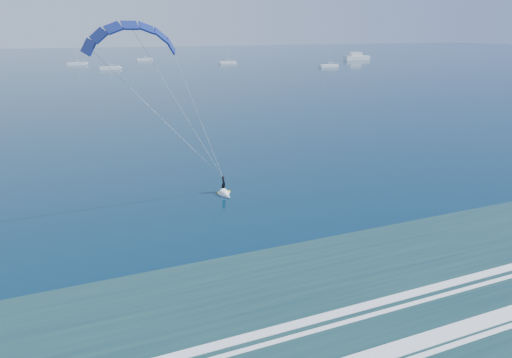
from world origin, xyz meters
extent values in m
cube|color=#1E423F|center=(0.00, 8.00, 0.01)|extent=(600.00, 22.00, 0.03)
cube|color=white|center=(0.00, 5.50, 0.04)|extent=(600.00, 1.10, 0.07)
cube|color=white|center=(0.00, 9.50, 0.04)|extent=(600.00, 0.70, 0.07)
cube|color=#A2B815|center=(-1.89, 32.69, 0.04)|extent=(1.45, 0.47, 0.08)
imported|color=black|center=(-1.89, 32.69, 0.98)|extent=(0.44, 0.66, 1.79)
cone|color=white|center=(-2.04, 31.39, 0.08)|extent=(1.31, 1.74, 1.10)
cube|color=white|center=(135.65, 208.46, 1.09)|extent=(14.92, 3.98, 2.19)
cube|color=white|center=(134.65, 208.46, 3.18)|extent=(6.96, 3.18, 1.99)
cylinder|color=silver|center=(134.65, 208.46, 5.18)|extent=(0.16, 0.16, 2.00)
cube|color=white|center=(-8.98, 228.41, 0.60)|extent=(8.79, 2.40, 1.20)
cylinder|color=silver|center=(-8.98, 228.41, 6.52)|extent=(0.18, 0.18, 10.65)
cylinder|color=silver|center=(-7.78, 228.41, 2.00)|extent=(2.60, 0.12, 0.12)
cube|color=white|center=(2.96, 196.19, 0.60)|extent=(8.40, 2.40, 1.20)
cylinder|color=silver|center=(2.96, 196.19, 6.45)|extent=(0.18, 0.18, 10.50)
cylinder|color=silver|center=(4.16, 196.19, 2.00)|extent=(2.60, 0.12, 0.12)
cube|color=white|center=(26.04, 247.47, 0.60)|extent=(8.25, 2.40, 1.20)
cylinder|color=silver|center=(26.04, 247.47, 6.24)|extent=(0.18, 0.18, 10.08)
cylinder|color=silver|center=(27.24, 247.47, 2.00)|extent=(2.60, 0.12, 0.12)
cube|color=white|center=(59.80, 208.01, 0.60)|extent=(8.37, 2.40, 1.20)
cylinder|color=silver|center=(59.80, 208.01, 6.33)|extent=(0.18, 0.18, 10.27)
cylinder|color=silver|center=(61.00, 208.01, 2.00)|extent=(2.60, 0.12, 0.12)
cube|color=white|center=(95.18, 171.28, 0.60)|extent=(9.02, 2.40, 1.20)
cylinder|color=silver|center=(95.18, 171.28, 6.69)|extent=(0.18, 0.18, 10.98)
cylinder|color=silver|center=(96.38, 171.28, 2.00)|extent=(2.60, 0.12, 0.12)
camera|label=1|loc=(-16.19, -10.40, 16.42)|focal=32.00mm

